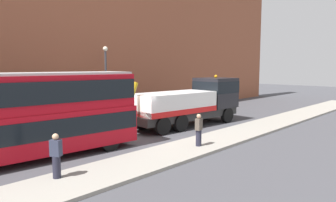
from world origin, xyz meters
name	(u,v)px	position (x,y,z in m)	size (l,w,h in m)	color
ground_plane	(131,138)	(0.00, 0.00, 0.00)	(120.00, 120.00, 0.00)	#424247
near_kerb	(184,150)	(0.00, -4.20, 0.07)	(60.00, 2.80, 0.15)	gray
building_facade	(64,16)	(0.00, 7.58, 8.07)	(60.00, 1.50, 16.00)	#935138
recovery_tow_truck	(192,102)	(5.82, 0.01, 1.76)	(10.23, 3.39, 3.67)	#2D2D2D
double_decker_bus	(22,113)	(-6.34, 0.05, 2.23)	(11.18, 3.48, 4.06)	#B70C19
pedestrian_onlooker	(56,156)	(-6.55, -3.48, 0.99)	(0.42, 0.48, 1.71)	#232333
pedestrian_bystander	(199,130)	(0.91, -4.46, 0.99)	(0.44, 0.35, 1.71)	#232333
street_lamp	(106,78)	(2.11, 5.39, 3.47)	(0.36, 0.36, 5.83)	#38383D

